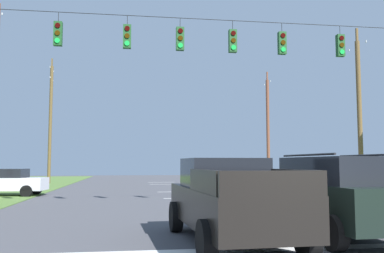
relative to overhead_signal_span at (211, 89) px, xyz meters
name	(u,v)px	position (x,y,z in m)	size (l,w,h in m)	color
stop_bar_stripe	(272,249)	(-0.21, -7.92, -4.84)	(15.36, 0.45, 0.01)	white
lane_dash_0	(216,215)	(-0.21, -1.92, -4.84)	(0.15, 2.50, 0.01)	white
lane_dash_1	(187,198)	(-0.21, 5.56, -4.84)	(0.15, 2.50, 0.01)	white
lane_dash_2	(177,192)	(-0.21, 10.70, -4.84)	(0.15, 2.50, 0.01)	white
lane_dash_3	(164,184)	(-0.21, 20.81, -4.84)	(0.15, 2.50, 0.01)	white
lane_dash_4	(161,182)	(-0.21, 24.58, -4.84)	(0.15, 2.50, 0.01)	white
overhead_signal_span	(211,89)	(0.00, 0.00, 0.00)	(18.04, 0.31, 8.38)	brown
pickup_truck	(230,200)	(-0.91, -7.02, -3.87)	(2.49, 5.49, 1.95)	black
suv_black	(337,194)	(1.90, -6.76, -3.78)	(2.40, 4.89, 2.05)	black
distant_car_crossing_white	(6,182)	(-10.10, 8.55, -4.05)	(4.44, 2.31, 1.52)	silver
distant_car_oncoming	(273,182)	(4.55, 5.78, -4.05)	(4.43, 2.29, 1.52)	silver
utility_pole_mid_right	(360,114)	(10.01, 6.22, -0.12)	(0.27, 1.99, 9.82)	brown
utility_pole_far_right	(268,129)	(9.70, 22.03, 0.22)	(0.30, 1.98, 10.57)	brown
utility_pole_far_left	(50,121)	(-10.46, 23.40, 0.83)	(0.29, 1.87, 11.49)	brown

